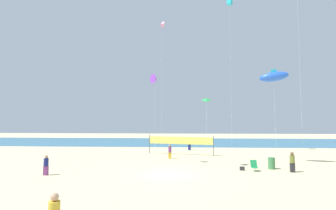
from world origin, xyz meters
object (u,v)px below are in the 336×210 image
(beachgoer_teal_shirt, at_px, (189,143))
(volleyball_net, at_px, (180,141))
(beachgoer_navy_shirt, at_px, (46,164))
(folding_beach_chair, at_px, (254,165))
(kite_pink_delta, at_px, (162,25))
(kite_green_diamond, at_px, (206,100))
(kite_cyan_box, at_px, (230,2))
(beachgoer_plum_shirt, at_px, (170,151))
(kite_blue_inflatable, at_px, (274,77))
(beachgoer_olive_shirt, at_px, (292,161))
(beach_handbag, at_px, (242,168))
(trash_barrel, at_px, (271,163))
(kite_violet_delta, at_px, (155,79))

(beachgoer_teal_shirt, relative_size, volleyball_net, 0.22)
(beachgoer_teal_shirt, distance_m, beachgoer_navy_shirt, 20.19)
(folding_beach_chair, bearing_deg, kite_pink_delta, 106.05)
(kite_green_diamond, bearing_deg, kite_cyan_box, 67.37)
(beachgoer_plum_shirt, bearing_deg, kite_blue_inflatable, -124.15)
(beachgoer_plum_shirt, xyz_separation_m, kite_blue_inflatable, (10.43, -2.70, 7.70))
(beachgoer_teal_shirt, xyz_separation_m, beachgoer_navy_shirt, (-11.48, -16.61, -0.13))
(beachgoer_olive_shirt, distance_m, volleyball_net, 13.32)
(beachgoer_navy_shirt, relative_size, beach_handbag, 4.00)
(kite_blue_inflatable, bearing_deg, beachgoer_teal_shirt, 127.24)
(volleyball_net, height_order, kite_blue_inflatable, kite_blue_inflatable)
(trash_barrel, xyz_separation_m, kite_cyan_box, (-1.11, 11.04, 19.99))
(beachgoer_teal_shirt, distance_m, kite_pink_delta, 19.18)
(volleyball_net, bearing_deg, beachgoer_plum_shirt, -110.02)
(beach_handbag, relative_size, kite_blue_inflatable, 0.04)
(beachgoer_olive_shirt, xyz_separation_m, beachgoer_navy_shirt, (-19.32, -2.16, -0.05))
(beachgoer_olive_shirt, distance_m, beachgoer_plum_shirt, 12.18)
(volleyball_net, relative_size, beach_handbag, 20.70)
(folding_beach_chair, height_order, volleyball_net, volleyball_net)
(kite_violet_delta, distance_m, kite_cyan_box, 17.95)
(beachgoer_teal_shirt, bearing_deg, volleyball_net, 30.24)
(beachgoer_olive_shirt, bearing_deg, kite_pink_delta, -109.74)
(beachgoer_olive_shirt, xyz_separation_m, kite_pink_delta, (-12.06, 17.29, 18.57))
(folding_beach_chair, relative_size, kite_green_diamond, 0.14)
(trash_barrel, bearing_deg, beachgoer_plum_shirt, 149.50)
(beachgoer_teal_shirt, relative_size, folding_beach_chair, 1.99)
(beachgoer_plum_shirt, bearing_deg, volleyball_net, -39.68)
(folding_beach_chair, xyz_separation_m, kite_green_diamond, (-3.71, 1.56, 5.63))
(beachgoer_teal_shirt, bearing_deg, kite_blue_inflatable, 82.40)
(beachgoer_olive_shirt, distance_m, beachgoer_navy_shirt, 19.44)
(kite_green_diamond, bearing_deg, beachgoer_olive_shirt, -15.35)
(folding_beach_chair, bearing_deg, beachgoer_olive_shirt, -17.32)
(kite_cyan_box, bearing_deg, kite_green_diamond, -112.63)
(kite_violet_delta, height_order, kite_blue_inflatable, kite_blue_inflatable)
(kite_violet_delta, bearing_deg, kite_blue_inflatable, 4.39)
(beach_handbag, height_order, kite_blue_inflatable, kite_blue_inflatable)
(beachgoer_navy_shirt, bearing_deg, beachgoer_olive_shirt, -124.62)
(trash_barrel, bearing_deg, kite_blue_inflatable, 62.15)
(volleyball_net, bearing_deg, kite_blue_inflatable, -31.94)
(folding_beach_chair, height_order, kite_green_diamond, kite_green_diamond)
(beachgoer_navy_shirt, height_order, kite_cyan_box, kite_cyan_box)
(volleyball_net, xyz_separation_m, kite_pink_delta, (-2.94, 7.60, 17.80))
(beachgoer_olive_shirt, bearing_deg, kite_green_diamond, -69.99)
(kite_blue_inflatable, bearing_deg, beachgoer_olive_shirt, -92.78)
(folding_beach_chair, xyz_separation_m, kite_violet_delta, (-8.59, 2.72, 7.76))
(volleyball_net, relative_size, kite_green_diamond, 1.25)
(beachgoer_navy_shirt, relative_size, volleyball_net, 0.19)
(trash_barrel, height_order, kite_pink_delta, kite_pink_delta)
(kite_blue_inflatable, bearing_deg, kite_cyan_box, 106.52)
(kite_green_diamond, bearing_deg, beachgoer_navy_shirt, -162.51)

